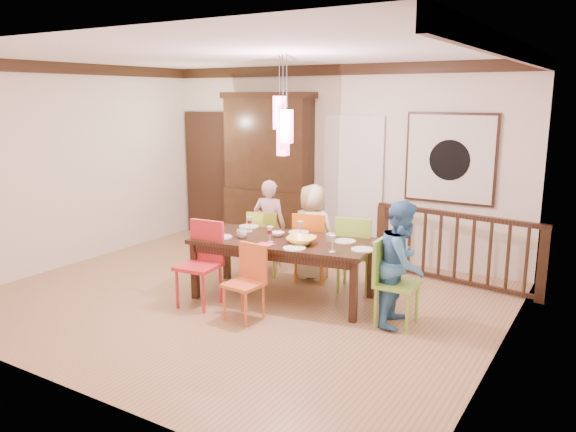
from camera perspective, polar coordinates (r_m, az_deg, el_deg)
The scene contains 37 objects.
floor at distance 6.99m, azimuth -4.91°, elevation -8.39°, with size 6.00×6.00×0.00m, color #977749.
ceiling at distance 6.56m, azimuth -5.38°, elevation 16.06°, with size 6.00×6.00×0.00m, color white.
wall_back at distance 8.74m, azimuth 4.67°, elevation 5.56°, with size 6.00×6.00×0.00m, color silver.
wall_left at distance 8.73m, azimuth -21.25°, elevation 4.77°, with size 5.00×5.00×0.00m, color silver.
wall_right at distance 5.43m, azimuth 21.29°, elevation 0.73°, with size 5.00×5.00×0.00m, color silver.
crown_molding at distance 6.56m, azimuth -5.37°, elevation 15.36°, with size 6.00×5.00×0.16m, color black, non-canonical shape.
panel_door at distance 10.05m, azimuth -7.84°, elevation 4.05°, with size 1.04×0.07×2.24m, color black.
white_doorway at distance 8.61m, azimuth 6.61°, elevation 2.74°, with size 0.97×0.05×2.22m, color silver.
painting at distance 8.05m, azimuth 16.14°, elevation 5.63°, with size 1.25×0.06×1.25m.
pendant_cluster at distance 6.57m, azimuth -0.51°, elevation 9.18°, with size 0.27×0.21×1.14m.
dining_table at distance 6.80m, azimuth -0.48°, elevation -3.01°, with size 2.29×1.32×0.75m.
chair_far_left at distance 7.78m, azimuth -2.33°, elevation -2.19°, with size 0.52×0.52×0.91m.
chair_far_mid at distance 7.49m, azimuth 2.43°, elevation -2.58°, with size 0.53×0.53×0.95m.
chair_far_right at distance 7.16m, azimuth 6.92°, elevation -3.19°, with size 0.53×0.53×0.98m.
chair_near_left at distance 6.67m, azimuth -9.12°, elevation -4.35°, with size 0.50×0.50×1.00m.
chair_near_mid at distance 6.22m, azimuth -4.54°, elevation -6.31°, with size 0.40×0.40×0.84m.
chair_end_right at distance 6.15m, azimuth 11.08°, elevation -6.10°, with size 0.45×0.45×0.95m.
china_hutch at distance 9.12m, azimuth -2.00°, elevation 4.62°, with size 1.58×0.46×2.50m.
balustrade at distance 7.69m, azimuth 16.68°, elevation -3.05°, with size 2.33×0.39×0.96m.
person_far_left at distance 7.93m, azimuth -1.90°, elevation -0.95°, with size 0.47×0.31×1.30m, color #FFC2D3.
person_far_mid at distance 7.53m, azimuth 2.49°, elevation -1.66°, with size 0.64×0.41×1.30m, color beige.
person_end_right at distance 6.16m, azimuth 11.53°, elevation -4.73°, with size 0.66×0.52×1.37m, color #4381BD.
serving_bowl at distance 6.55m, azimuth 1.37°, elevation -2.50°, with size 0.34×0.34×0.08m, color yellow.
small_bowl at distance 6.90m, azimuth -1.06°, elevation -1.85°, with size 0.17×0.17×0.05m, color white.
cup_left at distance 6.84m, azimuth -4.68°, elevation -1.80°, with size 0.13×0.13×0.11m, color silver.
cup_right at distance 6.67m, azimuth 4.28°, elevation -2.20°, with size 0.10×0.10×0.10m, color silver.
plate_far_left at distance 7.41m, azimuth -3.99°, elevation -1.06°, with size 0.26×0.26×0.01m, color white.
plate_far_mid at distance 7.07m, azimuth 1.10°, elevation -1.68°, with size 0.26×0.26×0.01m, color white.
plate_far_right at distance 6.68m, azimuth 5.81°, elevation -2.57°, with size 0.26×0.26×0.01m, color white.
plate_near_left at distance 6.89m, azimuth -6.78°, elevation -2.12°, with size 0.26×0.26×0.01m, color white.
plate_near_mid at distance 6.34m, azimuth 0.64°, elevation -3.29°, with size 0.26×0.26×0.01m, color white.
plate_end_right at distance 6.35m, azimuth 7.60°, elevation -3.40°, with size 0.26×0.26×0.01m, color white.
wine_glass_a at distance 7.15m, azimuth -3.92°, elevation -0.83°, with size 0.08×0.08×0.19m, color #590C19, non-canonical shape.
wine_glass_b at distance 6.89m, azimuth 1.24°, elevation -1.30°, with size 0.08×0.08×0.19m, color silver, non-canonical shape.
wine_glass_c at distance 6.61m, azimuth -1.85°, elevation -1.87°, with size 0.08×0.08×0.19m, color #590C19, non-canonical shape.
wine_glass_d at distance 6.21m, azimuth 4.54°, elevation -2.83°, with size 0.08×0.08×0.19m, color silver, non-canonical shape.
napkin at distance 6.50m, azimuth -2.33°, elevation -2.92°, with size 0.18×0.14×0.01m, color #D83359.
Camera 1 is at (3.90, -5.26, 2.45)m, focal length 35.00 mm.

